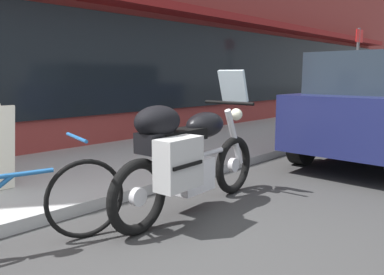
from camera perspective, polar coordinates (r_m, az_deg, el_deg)
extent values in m
plane|color=#333333|center=(3.09, 0.10, -16.74)|extent=(80.00, 80.00, 0.00)
cube|color=black|center=(11.11, 10.90, 10.03)|extent=(15.90, 0.06, 1.80)
cube|color=maroon|center=(11.07, 12.08, 15.71)|extent=(15.90, 0.60, 0.16)
cube|color=#A7A7A7|center=(12.03, 20.25, 2.44)|extent=(30.00, 2.71, 0.12)
torus|color=black|center=(4.48, 6.14, -4.04)|extent=(0.67, 0.14, 0.66)
cylinder|color=silver|center=(4.48, 6.14, -4.04)|extent=(0.16, 0.07, 0.16)
torus|color=black|center=(3.34, -7.96, -8.66)|extent=(0.67, 0.14, 0.66)
cylinder|color=silver|center=(3.34, -7.96, -8.66)|extent=(0.16, 0.07, 0.16)
cube|color=silver|center=(3.83, -0.32, -5.49)|extent=(0.46, 0.33, 0.32)
cylinder|color=silver|center=(3.83, 0.15, -2.88)|extent=(0.98, 0.14, 0.06)
ellipsoid|color=black|center=(3.93, 1.95, 1.88)|extent=(0.54, 0.32, 0.26)
cube|color=black|center=(3.61, -2.01, 0.28)|extent=(0.62, 0.29, 0.11)
cube|color=black|center=(3.38, -5.63, -0.74)|extent=(0.30, 0.24, 0.18)
cylinder|color=silver|center=(4.41, 6.21, 0.00)|extent=(0.35, 0.10, 0.67)
cylinder|color=black|center=(4.27, 5.44, 5.12)|extent=(0.09, 0.62, 0.04)
cube|color=silver|center=(4.33, 6.06, 7.55)|extent=(0.17, 0.33, 0.35)
sphere|color=#EAEACC|center=(4.41, 6.55, 3.41)|extent=(0.14, 0.14, 0.14)
cube|color=#AAAAAA|center=(3.29, -1.96, -3.82)|extent=(0.45, 0.23, 0.44)
cube|color=black|center=(3.21, -0.57, -4.12)|extent=(0.37, 0.05, 0.03)
ellipsoid|color=black|center=(3.39, -5.09, 2.38)|extent=(0.50, 0.36, 0.28)
torus|color=black|center=(3.37, -15.43, -8.70)|extent=(0.66, 0.19, 0.67)
cylinder|color=#1E5999|center=(3.17, -25.05, -5.07)|extent=(0.59, 0.17, 0.04)
cylinder|color=#1E5999|center=(3.23, -16.66, 0.00)|extent=(0.14, 0.47, 0.03)
cylinder|color=black|center=(9.00, 25.08, 1.79)|extent=(0.66, 0.22, 0.66)
cylinder|color=black|center=(6.12, 15.98, -0.78)|extent=(0.66, 0.22, 0.66)
cylinder|color=#59595B|center=(11.07, 23.02, 8.36)|extent=(0.07, 0.07, 2.43)
cube|color=red|center=(11.11, 23.45, 13.58)|extent=(0.44, 0.02, 0.32)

